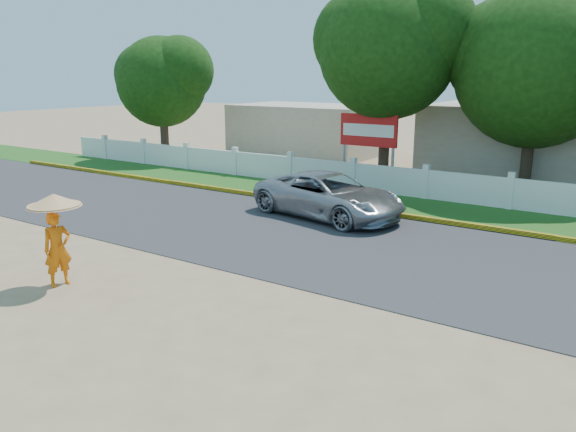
# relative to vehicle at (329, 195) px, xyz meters

# --- Properties ---
(ground) EXTENTS (120.00, 120.00, 0.00)m
(ground) POSITION_rel_vehicle_xyz_m (1.67, -6.89, -0.71)
(ground) COLOR #9E8460
(ground) RESTS_ON ground
(road) EXTENTS (60.00, 7.00, 0.02)m
(road) POSITION_rel_vehicle_xyz_m (1.67, -2.39, -0.70)
(road) COLOR #38383A
(road) RESTS_ON ground
(grass_verge) EXTENTS (60.00, 3.50, 0.03)m
(grass_verge) POSITION_rel_vehicle_xyz_m (1.67, 2.86, -0.70)
(grass_verge) COLOR #2D601E
(grass_verge) RESTS_ON ground
(curb) EXTENTS (40.00, 0.18, 0.16)m
(curb) POSITION_rel_vehicle_xyz_m (1.67, 1.16, -0.63)
(curb) COLOR yellow
(curb) RESTS_ON ground
(fence) EXTENTS (40.00, 0.10, 1.10)m
(fence) POSITION_rel_vehicle_xyz_m (1.67, 4.31, -0.16)
(fence) COLOR silver
(fence) RESTS_ON ground
(building_near) EXTENTS (10.00, 6.00, 3.20)m
(building_near) POSITION_rel_vehicle_xyz_m (4.67, 11.11, 0.89)
(building_near) COLOR #B7AD99
(building_near) RESTS_ON ground
(building_far) EXTENTS (8.00, 5.00, 2.80)m
(building_far) POSITION_rel_vehicle_xyz_m (-8.33, 12.11, 0.69)
(building_far) COLOR #B7AD99
(building_far) RESTS_ON ground
(vehicle) EXTENTS (5.50, 3.29, 1.43)m
(vehicle) POSITION_rel_vehicle_xyz_m (0.00, 0.00, 0.00)
(vehicle) COLOR #9A9BA2
(vehicle) RESTS_ON ground
(monk_with_parasol) EXTENTS (1.13, 1.13, 2.06)m
(monk_with_parasol) POSITION_rel_vehicle_xyz_m (-1.91, -8.56, 0.63)
(monk_with_parasol) COLOR orange
(monk_with_parasol) RESTS_ON ground
(billboard) EXTENTS (2.50, 0.13, 2.95)m
(billboard) POSITION_rel_vehicle_xyz_m (-1.24, 5.41, 1.43)
(billboard) COLOR gray
(billboard) RESTS_ON ground
(tree_row) EXTENTS (34.74, 7.32, 8.76)m
(tree_row) POSITION_rel_vehicle_xyz_m (5.83, 6.93, 4.32)
(tree_row) COLOR #473828
(tree_row) RESTS_ON ground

